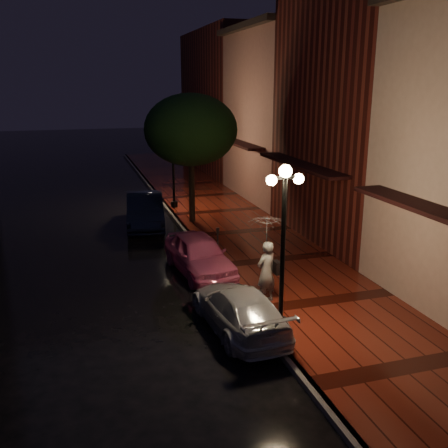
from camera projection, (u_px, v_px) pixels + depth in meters
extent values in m
plane|color=black|center=(215.00, 270.00, 17.55)|extent=(120.00, 120.00, 0.00)
cube|color=#4C150D|center=(274.00, 261.00, 18.16)|extent=(4.50, 60.00, 0.15)
cube|color=#595451|center=(215.00, 268.00, 17.53)|extent=(0.25, 60.00, 0.15)
cube|color=#511914|center=(370.00, 105.00, 19.85)|extent=(5.00, 8.00, 11.00)
cube|color=#8C5951|center=(287.00, 118.00, 27.50)|extent=(5.00, 8.00, 9.00)
cube|color=#511914|center=(232.00, 102.00, 36.58)|extent=(5.00, 12.00, 10.00)
cylinder|color=black|center=(283.00, 256.00, 12.46)|extent=(0.12, 0.12, 4.00)
cylinder|color=black|center=(280.00, 324.00, 12.96)|extent=(0.36, 0.36, 0.30)
cube|color=black|center=(285.00, 177.00, 11.92)|extent=(0.70, 0.08, 0.08)
sphere|color=#FFE399|center=(285.00, 171.00, 11.88)|extent=(0.32, 0.32, 0.32)
sphere|color=#FFE399|center=(272.00, 180.00, 11.83)|extent=(0.26, 0.26, 0.26)
sphere|color=#FFE399|center=(299.00, 179.00, 12.03)|extent=(0.26, 0.26, 0.26)
cylinder|color=black|center=(173.00, 169.00, 25.36)|extent=(0.12, 0.12, 4.00)
cylinder|color=black|center=(174.00, 204.00, 25.86)|extent=(0.36, 0.36, 0.30)
cube|color=black|center=(172.00, 129.00, 24.82)|extent=(0.70, 0.08, 0.08)
sphere|color=#FFE399|center=(172.00, 126.00, 24.78)|extent=(0.32, 0.32, 0.32)
sphere|color=#FFE399|center=(165.00, 130.00, 24.73)|extent=(0.26, 0.26, 0.26)
sphere|color=#FFE399|center=(179.00, 130.00, 24.93)|extent=(0.26, 0.26, 0.26)
cylinder|color=black|center=(192.00, 187.00, 22.77)|extent=(0.28, 0.28, 3.20)
ellipsoid|color=black|center=(191.00, 130.00, 22.07)|extent=(4.16, 4.16, 3.20)
sphere|color=black|center=(203.00, 141.00, 22.98)|extent=(1.80, 1.80, 1.80)
sphere|color=black|center=(181.00, 143.00, 21.39)|extent=(1.80, 1.80, 1.80)
imported|color=#DD5B8B|center=(199.00, 254.00, 17.09)|extent=(2.00, 4.12, 1.36)
imported|color=black|center=(145.00, 210.00, 22.71)|extent=(2.15, 4.74, 1.51)
imported|color=#AFB0B7|center=(239.00, 309.00, 13.13)|extent=(1.91, 4.15, 1.18)
imported|color=silver|center=(266.00, 272.00, 14.38)|extent=(0.79, 0.67, 1.85)
imported|color=silver|center=(267.00, 233.00, 14.06)|extent=(1.08, 1.10, 0.99)
cylinder|color=black|center=(266.00, 258.00, 14.26)|extent=(0.02, 0.02, 1.48)
cube|color=black|center=(277.00, 267.00, 14.39)|extent=(0.15, 0.35, 0.37)
cylinder|color=black|center=(218.00, 246.00, 18.08)|extent=(0.05, 0.05, 0.99)
cube|color=black|center=(218.00, 230.00, 17.92)|extent=(0.11, 0.09, 0.20)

